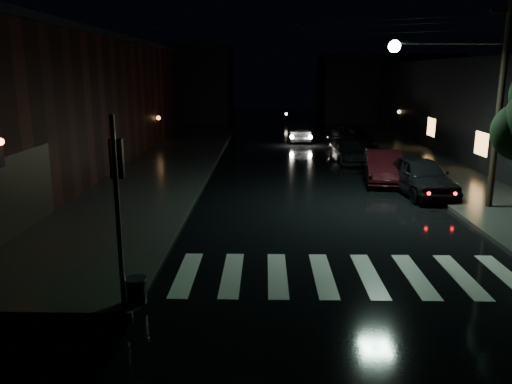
# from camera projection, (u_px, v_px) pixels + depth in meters

# --- Properties ---
(ground) EXTENTS (120.00, 120.00, 0.00)m
(ground) POSITION_uv_depth(u_px,v_px,m) (231.00, 282.00, 12.66)
(ground) COLOR black
(ground) RESTS_ON ground
(sidewalk_left) EXTENTS (6.00, 44.00, 0.15)m
(sidewalk_left) POSITION_uv_depth(u_px,v_px,m) (154.00, 172.00, 26.34)
(sidewalk_left) COLOR #282826
(sidewalk_left) RESTS_ON ground
(sidewalk_right) EXTENTS (4.00, 44.00, 0.15)m
(sidewalk_right) POSITION_uv_depth(u_px,v_px,m) (440.00, 173.00, 26.07)
(sidewalk_right) COLOR #282826
(sidewalk_right) RESTS_ON ground
(building_left) EXTENTS (10.00, 36.00, 7.00)m
(building_left) POSITION_uv_depth(u_px,v_px,m) (34.00, 103.00, 27.62)
(building_left) COLOR black
(building_left) RESTS_ON ground
(building_far_left) EXTENTS (14.00, 10.00, 8.00)m
(building_far_left) POSITION_uv_depth(u_px,v_px,m) (168.00, 83.00, 55.65)
(building_far_left) COLOR black
(building_far_left) RESTS_ON ground
(building_far_right) EXTENTS (14.00, 10.00, 7.00)m
(building_far_right) POSITION_uv_depth(u_px,v_px,m) (384.00, 88.00, 55.32)
(building_far_right) COLOR black
(building_far_right) RESTS_ON ground
(crosswalk) EXTENTS (9.00, 3.00, 0.01)m
(crosswalk) POSITION_uv_depth(u_px,v_px,m) (346.00, 275.00, 13.09)
(crosswalk) COLOR beige
(crosswalk) RESTS_ON ground
(signal_pole_corner) EXTENTS (0.68, 0.61, 4.20)m
(signal_pole_corner) POSITION_uv_depth(u_px,v_px,m) (128.00, 243.00, 10.92)
(signal_pole_corner) COLOR slate
(signal_pole_corner) RESTS_ON ground
(utility_pole) EXTENTS (4.92, 0.44, 8.00)m
(utility_pole) POSITION_uv_depth(u_px,v_px,m) (483.00, 89.00, 18.22)
(utility_pole) COLOR black
(utility_pole) RESTS_ON ground
(parked_car_a) EXTENTS (2.38, 4.98, 1.64)m
(parked_car_a) POSITION_uv_depth(u_px,v_px,m) (421.00, 176.00, 21.57)
(parked_car_a) COLOR black
(parked_car_a) RESTS_ON ground
(parked_car_b) EXTENTS (2.26, 4.84, 1.54)m
(parked_car_b) POSITION_uv_depth(u_px,v_px,m) (383.00, 166.00, 24.07)
(parked_car_b) COLOR black
(parked_car_b) RESTS_ON ground
(parked_car_c) EXTENTS (2.26, 4.68, 1.31)m
(parked_car_c) POSITION_uv_depth(u_px,v_px,m) (348.00, 150.00, 29.66)
(parked_car_c) COLOR black
(parked_car_c) RESTS_ON ground
(parked_car_d) EXTENTS (2.63, 5.34, 1.46)m
(parked_car_d) POSITION_uv_depth(u_px,v_px,m) (353.00, 137.00, 35.27)
(parked_car_d) COLOR black
(parked_car_d) RESTS_ON ground
(oncoming_car) EXTENTS (1.65, 4.44, 1.45)m
(oncoming_car) POSITION_uv_depth(u_px,v_px,m) (300.00, 132.00, 38.18)
(oncoming_car) COLOR black
(oncoming_car) RESTS_ON ground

